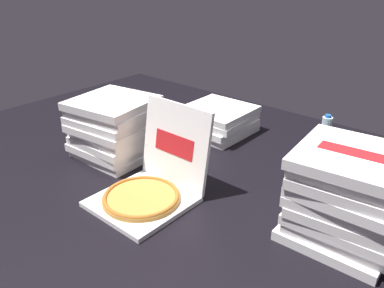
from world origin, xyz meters
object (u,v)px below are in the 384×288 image
open_pizza_box (151,184)px  water_bottle_0 (328,165)px  ice_bucket (358,161)px  pizza_stack_center_near (116,128)px  pizza_stack_left_near (217,120)px  pizza_stack_left_mid (350,196)px  water_bottle_2 (343,179)px  water_bottle_1 (325,135)px

open_pizza_box → water_bottle_0: 0.84m
ice_bucket → pizza_stack_center_near: bearing=-149.5°
ice_bucket → water_bottle_0: bearing=-110.2°
pizza_stack_left_near → pizza_stack_left_mid: 1.12m
ice_bucket → water_bottle_0: 0.23m
pizza_stack_left_mid → water_bottle_2: pizza_stack_left_mid is taller
pizza_stack_center_near → water_bottle_2: (1.13, 0.36, -0.05)m
water_bottle_0 → water_bottle_1: (-0.16, 0.33, 0.00)m
pizza_stack_left_near → pizza_stack_center_near: 0.66m
pizza_stack_left_mid → pizza_stack_left_near: bearing=153.8°
open_pizza_box → water_bottle_0: open_pizza_box is taller
pizza_stack_center_near → water_bottle_1: pizza_stack_center_near is taller
pizza_stack_left_mid → water_bottle_1: (-0.37, 0.64, -0.07)m
open_pizza_box → pizza_stack_left_mid: (0.77, 0.31, 0.11)m
open_pizza_box → pizza_stack_left_near: open_pizza_box is taller
water_bottle_1 → water_bottle_2: same height
pizza_stack_left_near → water_bottle_2: water_bottle_2 is taller
pizza_stack_left_near → water_bottle_2: size_ratio=1.78×
open_pizza_box → water_bottle_2: bearing=39.5°
pizza_stack_left_mid → water_bottle_2: 0.26m
water_bottle_0 → water_bottle_1: size_ratio=1.00×
open_pizza_box → water_bottle_1: open_pizza_box is taller
pizza_stack_left_mid → ice_bucket: (-0.13, 0.52, -0.11)m
open_pizza_box → water_bottle_1: 1.04m
pizza_stack_left_mid → water_bottle_0: 0.39m
pizza_stack_center_near → water_bottle_1: size_ratio=1.95×
water_bottle_0 → water_bottle_1: 0.36m
water_bottle_0 → open_pizza_box: bearing=-131.5°
ice_bucket → water_bottle_2: 0.30m
open_pizza_box → water_bottle_1: bearing=67.4°
pizza_stack_center_near → water_bottle_0: 1.11m
pizza_stack_left_mid → water_bottle_2: (-0.10, 0.23, -0.07)m
pizza_stack_left_mid → water_bottle_1: pizza_stack_left_mid is taller
pizza_stack_center_near → water_bottle_0: size_ratio=1.95×
pizza_stack_left_near → ice_bucket: bearing=2.0°
pizza_stack_left_near → water_bottle_2: bearing=-16.2°
ice_bucket → water_bottle_1: size_ratio=1.19×
pizza_stack_left_mid → water_bottle_0: bearing=123.7°
pizza_stack_center_near → water_bottle_1: bearing=41.6°
pizza_stack_left_near → water_bottle_2: 0.94m
pizza_stack_left_near → pizza_stack_left_mid: (1.01, -0.49, 0.10)m
water_bottle_0 → water_bottle_1: same height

